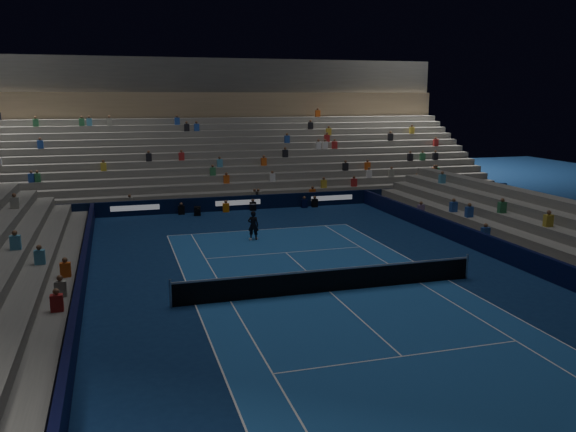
# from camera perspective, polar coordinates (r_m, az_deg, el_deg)

# --- Properties ---
(ground) EXTENTS (90.00, 90.00, 0.00)m
(ground) POSITION_cam_1_polar(r_m,az_deg,el_deg) (24.38, 4.03, -7.32)
(ground) COLOR #0D2551
(ground) RESTS_ON ground
(court_surface) EXTENTS (10.97, 23.77, 0.01)m
(court_surface) POSITION_cam_1_polar(r_m,az_deg,el_deg) (24.38, 4.03, -7.31)
(court_surface) COLOR #1C529A
(court_surface) RESTS_ON ground
(sponsor_barrier_far) EXTENTS (44.00, 0.25, 1.00)m
(sponsor_barrier_far) POSITION_cam_1_polar(r_m,az_deg,el_deg) (41.57, -4.88, 1.26)
(sponsor_barrier_far) COLOR black
(sponsor_barrier_far) RESTS_ON ground
(sponsor_barrier_east) EXTENTS (0.25, 37.00, 1.00)m
(sponsor_barrier_east) POSITION_cam_1_polar(r_m,az_deg,el_deg) (28.97, 22.38, -4.10)
(sponsor_barrier_east) COLOR black
(sponsor_barrier_east) RESTS_ON ground
(sponsor_barrier_west) EXTENTS (0.25, 37.00, 1.00)m
(sponsor_barrier_west) POSITION_cam_1_polar(r_m,az_deg,el_deg) (22.87, -19.62, -7.95)
(sponsor_barrier_west) COLOR black
(sponsor_barrier_west) RESTS_ON ground
(grandstand_main) EXTENTS (44.00, 15.20, 11.20)m
(grandstand_main) POSITION_cam_1_polar(r_m,az_deg,el_deg) (50.37, -7.11, 6.30)
(grandstand_main) COLOR slate
(grandstand_main) RESTS_ON ground
(tennis_net) EXTENTS (12.90, 0.10, 1.10)m
(tennis_net) POSITION_cam_1_polar(r_m,az_deg,el_deg) (24.23, 4.04, -6.19)
(tennis_net) COLOR #B2B2B7
(tennis_net) RESTS_ON ground
(tennis_player) EXTENTS (0.69, 0.57, 1.63)m
(tennis_player) POSITION_cam_1_polar(r_m,az_deg,el_deg) (32.82, -3.38, -0.90)
(tennis_player) COLOR black
(tennis_player) RESTS_ON ground
(broadcast_camera) EXTENTS (0.52, 0.93, 0.59)m
(broadcast_camera) POSITION_cam_1_polar(r_m,az_deg,el_deg) (40.05, -8.75, 0.49)
(broadcast_camera) COLOR black
(broadcast_camera) RESTS_ON ground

